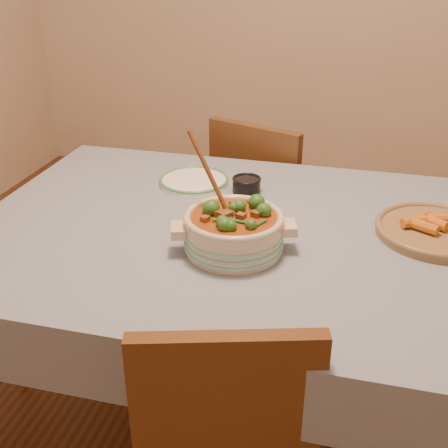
# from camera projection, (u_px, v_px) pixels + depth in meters

# --- Properties ---
(floor) EXTENTS (4.50, 4.50, 0.00)m
(floor) POSITION_uv_depth(u_px,v_px,m) (259.00, 427.00, 1.91)
(floor) COLOR #4C2A15
(floor) RESTS_ON ground
(dining_table) EXTENTS (1.68, 1.08, 0.76)m
(dining_table) POSITION_uv_depth(u_px,v_px,m) (265.00, 259.00, 1.61)
(dining_table) COLOR brown
(dining_table) RESTS_ON floor
(stew_casserole) EXTENTS (0.33, 0.31, 0.30)m
(stew_casserole) POSITION_uv_depth(u_px,v_px,m) (234.00, 229.00, 1.44)
(stew_casserole) COLOR beige
(stew_casserole) RESTS_ON dining_table
(white_plate) EXTENTS (0.26, 0.26, 0.02)m
(white_plate) POSITION_uv_depth(u_px,v_px,m) (194.00, 181.00, 1.86)
(white_plate) COLOR white
(white_plate) RESTS_ON dining_table
(condiment_bowl) EXTENTS (0.11, 0.11, 0.05)m
(condiment_bowl) POSITION_uv_depth(u_px,v_px,m) (247.00, 184.00, 1.80)
(condiment_bowl) COLOR black
(condiment_bowl) RESTS_ON dining_table
(fried_plate) EXTENTS (0.42, 0.42, 0.05)m
(fried_plate) POSITION_uv_depth(u_px,v_px,m) (435.00, 229.00, 1.53)
(fried_plate) COLOR #876B4B
(fried_plate) RESTS_ON dining_table
(chair_far) EXTENTS (0.51, 0.51, 0.85)m
(chair_far) POSITION_uv_depth(u_px,v_px,m) (265.00, 205.00, 2.36)
(chair_far) COLOR brown
(chair_far) RESTS_ON floor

